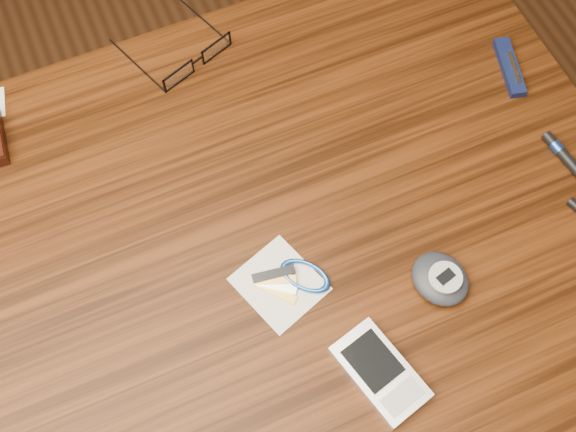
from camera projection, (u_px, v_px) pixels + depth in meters
name	position (u px, v px, depth m)	size (l,w,h in m)	color
ground	(252.00, 402.00, 1.48)	(3.80, 3.80, 0.00)	#472814
desk	(228.00, 300.00, 0.90)	(1.00, 0.70, 0.75)	#3A1A09
eyeglasses	(194.00, 59.00, 0.91)	(0.14, 0.15, 0.02)	black
pda_phone	(380.00, 372.00, 0.75)	(0.08, 0.11, 0.02)	silver
pedometer	(441.00, 279.00, 0.79)	(0.07, 0.08, 0.03)	#22252D
notepad_keys	(292.00, 280.00, 0.80)	(0.11, 0.11, 0.01)	silver
pocket_knife	(510.00, 67.00, 0.92)	(0.04, 0.09, 0.01)	#0C1839
black_blue_pen	(570.00, 162.00, 0.86)	(0.02, 0.10, 0.01)	black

